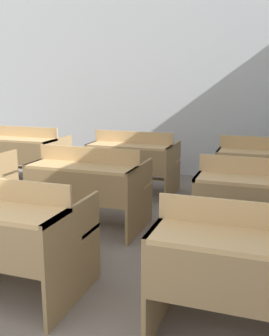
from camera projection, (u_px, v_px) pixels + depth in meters
The scene contains 8 objects.
wall_back at pixel (153, 81), 6.38m from camera, with size 6.28×0.06×3.05m.
bench_front_center at pixel (3, 232), 2.80m from camera, with size 1.11×0.79×0.86m.
bench_front_right at pixel (251, 267), 2.27m from camera, with size 1.11×0.79×0.86m.
bench_second_center at pixel (89, 185), 4.08m from camera, with size 1.11×0.79×0.86m.
bench_second_right at pixel (260, 201), 3.53m from camera, with size 1.11×0.79×0.86m.
bench_third_left at pixel (26, 153), 5.91m from camera, with size 1.11×0.79×0.86m.
bench_third_center at pixel (133, 160), 5.35m from camera, with size 1.11×0.79×0.86m.
bench_third_right at pixel (264, 169), 4.81m from camera, with size 1.11×0.79×0.86m.
Camera 1 is at (1.87, -0.50, 1.52)m, focal length 42.00 mm.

